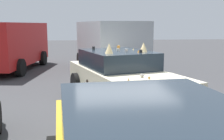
% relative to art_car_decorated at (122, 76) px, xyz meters
% --- Properties ---
extents(ground_plane, '(60.00, 60.00, 0.00)m').
position_rel_art_car_decorated_xyz_m(ground_plane, '(-0.08, -0.02, -0.71)').
color(ground_plane, '#38383A').
extents(art_car_decorated, '(4.67, 2.84, 1.62)m').
position_rel_art_car_decorated_xyz_m(art_car_decorated, '(0.00, 0.00, 0.00)').
color(art_car_decorated, beige).
rests_on(art_car_decorated, ground).
extents(parked_van_far_left, '(5.14, 2.86, 2.20)m').
position_rel_art_car_decorated_xyz_m(parked_van_far_left, '(5.06, -0.26, 0.52)').
color(parked_van_far_left, '#9EA3A8').
rests_on(parked_van_far_left, ground).
extents(parked_van_behind_right, '(5.56, 2.84, 2.15)m').
position_rel_art_car_decorated_xyz_m(parked_van_behind_right, '(5.96, 4.12, 0.50)').
color(parked_van_behind_right, '#B21919').
rests_on(parked_van_behind_right, ground).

